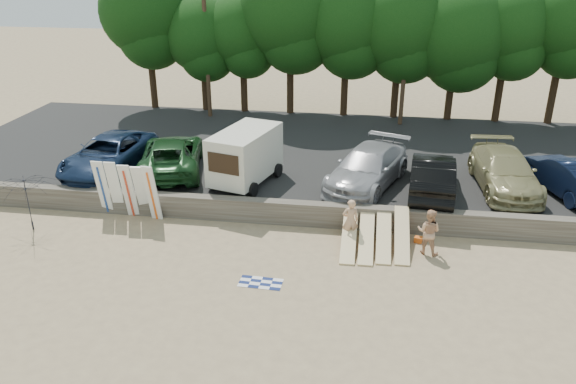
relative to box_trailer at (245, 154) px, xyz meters
The scene contains 27 objects.
ground 7.88m from the box_trailer, 45.62° to the right, with size 120.00×120.00×0.00m, color tan.
seawall 6.06m from the box_trailer, 24.59° to the right, with size 44.00×0.50×1.00m, color #6B6356.
parking_lot 7.55m from the box_trailer, 43.63° to the left, with size 44.00×14.50×0.70m, color #282828.
treeline 14.16m from the box_trailer, 64.95° to the left, with size 34.34×6.36×9.64m.
utility_poles 13.28m from the box_trailer, 55.31° to the left, with size 25.80×0.26×9.00m.
box_trailer is the anchor object (origin of this frame).
car_0 6.87m from the box_trailer, behind, with size 2.79×6.04×1.68m, color #11213E.
car_1 4.00m from the box_trailer, 166.42° to the left, with size 2.77×6.00×1.67m, color #153B19.
car_2 5.54m from the box_trailer, ahead, with size 2.41×5.93×1.72m, color #A0A0A5.
car_3 8.31m from the box_trailer, ahead, with size 1.82×5.22×1.72m, color black.
car_4 11.59m from the box_trailer, ahead, with size 2.33×5.73×1.66m, color tan.
car_5 14.20m from the box_trailer, ahead, with size 1.74×5.00×1.65m, color black.
surfboard_upright_0 6.31m from the box_trailer, 153.08° to the right, with size 0.50×0.06×2.60m, color white.
surfboard_upright_1 5.82m from the box_trailer, 151.01° to the right, with size 0.50×0.06×2.60m, color white.
surfboard_upright_2 5.35m from the box_trailer, 146.08° to the right, with size 0.50×0.06×2.60m, color white.
surfboard_upright_3 4.87m from the box_trailer, 143.41° to the right, with size 0.50×0.06×2.60m, color white.
surfboard_upright_4 4.58m from the box_trailer, 137.23° to the right, with size 0.50×0.06×2.60m, color white.
surfboard_low_0 6.59m from the box_trailer, 39.31° to the right, with size 0.56×3.00×0.07m, color beige.
surfboard_low_1 7.08m from the box_trailer, 35.69° to the right, with size 0.56×3.00×0.07m, color beige.
surfboard_low_2 7.52m from the box_trailer, 31.74° to the right, with size 0.56×3.00×0.07m, color beige.
surfboard_low_3 8.07m from the box_trailer, 29.02° to the right, with size 0.56×3.00×0.07m, color beige.
beachgoer_a 6.21m from the box_trailer, 35.83° to the right, with size 0.65×0.42×1.77m, color tan.
beachgoer_b 8.97m from the box_trailer, 27.58° to the right, with size 0.87×0.68×1.80m, color tan.
cooler 6.64m from the box_trailer, 28.52° to the right, with size 0.38×0.30×0.32m, color #227D2D.
gear_bag 8.54m from the box_trailer, 23.43° to the right, with size 0.30×0.25×0.22m, color orange.
beach_towel 7.68m from the box_trailer, 73.89° to the right, with size 1.50×1.50×0.00m, color white.
beach_umbrella 9.24m from the box_trailer, 149.76° to the right, with size 2.55×2.60×2.34m, color black.
Camera 1 is at (0.11, -17.85, 10.64)m, focal length 35.00 mm.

